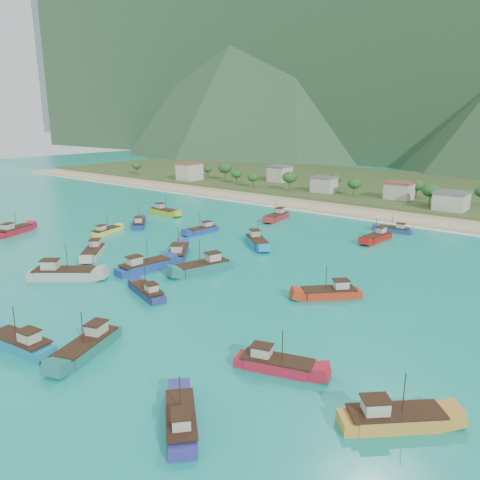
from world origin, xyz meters
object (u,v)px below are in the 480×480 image
Objects in this scene: boat_19 at (394,230)px; boat_2 at (204,267)px; boat_6 at (164,212)px; boat_20 at (393,419)px; boat_9 at (139,224)px; boat_27 at (106,232)px; boat_7 at (257,242)px; boat_16 at (277,217)px; boat_10 at (144,267)px; boat_8 at (178,254)px; boat_15 at (148,293)px; boat_24 at (377,238)px; boat_13 at (63,274)px; boat_4 at (21,344)px; boat_0 at (276,365)px; boat_23 at (93,252)px; boat_25 at (14,231)px; boat_18 at (181,422)px; boat_5 at (330,294)px; boat_28 at (88,346)px; boat_3 at (202,230)px.

boat_2 is at bearing 156.88° from boat_19.
boat_20 is (97.47, -57.71, -0.04)m from boat_6.
boat_9 reaches higher than boat_27.
boat_7 is at bearing -175.25° from boat_20.
boat_19 is (33.84, 6.63, -0.23)m from boat_16.
boat_7 is at bearing 85.94° from boat_10.
boat_15 is (12.57, -19.52, -0.28)m from boat_8.
boat_27 is (-32.31, 14.01, -0.28)m from boat_10.
boat_27 is (-59.32, -38.49, -0.18)m from boat_24.
boat_13 reaches higher than boat_15.
boat_7 is 69.52m from boat_20.
boat_0 is at bearing -67.58° from boat_4.
boat_19 is (35.30, 77.03, -0.41)m from boat_13.
boat_23 is 1.09× the size of boat_27.
boat_4 is 71.15m from boat_25.
boat_13 is 1.36× the size of boat_18.
boat_16 is 1.11× the size of boat_23.
boat_20 is at bearing -28.73° from boat_25.
boat_6 is at bearing 171.29° from boat_13.
boat_19 is 0.81× the size of boat_25.
boat_27 is at bearing 37.28° from boat_24.
boat_10 reaches higher than boat_0.
boat_6 is 1.04× the size of boat_24.
boat_2 reaches higher than boat_16.
boat_6 is 71.06m from boat_15.
boat_2 is 1.24× the size of boat_20.
boat_6 reaches higher than boat_20.
boat_13 is (-6.83, -23.91, 0.08)m from boat_8.
boat_13 is (-44.51, -23.66, 0.25)m from boat_5.
boat_16 is at bearing 32.06° from boat_15.
boat_5 is 0.80× the size of boat_10.
boat_5 is 69.99m from boat_9.
boat_6 is 1.21× the size of boat_27.
boat_5 is 40.57m from boat_28.
boat_24 is (33.80, -4.92, -0.03)m from boat_16.
boat_10 is at bearing 108.94° from boat_13.
boat_18 is at bearing -177.31° from boat_19.
boat_27 is at bearing -136.42° from boat_9.
boat_13 is 84.73m from boat_19.
boat_9 is 0.87× the size of boat_24.
boat_18 is 97.08m from boat_25.
boat_19 is 0.97× the size of boat_27.
boat_28 reaches higher than boat_23.
boat_7 is at bearing -64.07° from boat_2.
boat_25 is at bearing -143.75° from boat_13.
boat_9 is (-19.15, -5.77, 0.07)m from boat_3.
boat_2 is 59.28m from boat_19.
boat_7 reaches higher than boat_27.
boat_4 is 1.17× the size of boat_9.
boat_18 is at bearing 110.44° from boat_16.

